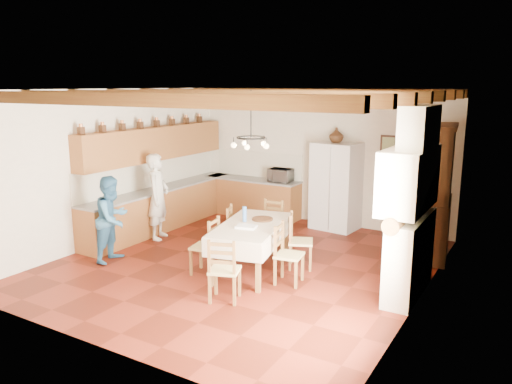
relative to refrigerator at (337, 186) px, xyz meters
The scene contains 31 objects.
floor 3.16m from the refrigerator, 100.51° to the right, with size 6.00×6.50×0.02m, color #4A160B.
ceiling 3.66m from the refrigerator, 100.51° to the right, with size 6.00×6.50×0.02m, color white.
wall_back 0.84m from the refrigerator, 151.73° to the left, with size 6.00×0.02×3.00m, color #F3E8CB.
wall_front 6.27m from the refrigerator, 95.05° to the right, with size 6.00×0.02×3.00m, color #F3E8CB.
wall_left 4.67m from the refrigerator, 140.22° to the right, with size 0.02×6.50×3.00m, color #F3E8CB.
wall_right 3.89m from the refrigerator, 50.31° to the right, with size 0.02×6.50×3.00m, color #F3E8CB.
ceiling_beams 3.60m from the refrigerator, 100.51° to the right, with size 6.00×6.30×0.16m, color #391B0B, non-canonical shape.
lower_cabinets_left 3.81m from the refrigerator, 149.50° to the right, with size 0.60×4.30×0.86m, color brown.
lower_cabinets_back 2.16m from the refrigerator, behind, with size 2.30×0.60×0.86m, color brown.
countertop_left 3.77m from the refrigerator, 149.50° to the right, with size 0.62×4.30×0.04m, color slate.
countertop_back 2.10m from the refrigerator, behind, with size 2.34×0.62×0.04m, color slate.
backsplash_left 4.03m from the refrigerator, 151.56° to the right, with size 0.03×4.30×0.60m, color beige.
backsplash_back 2.13m from the refrigerator, behind, with size 2.30×0.03×0.60m, color beige.
upper_cabinets 3.99m from the refrigerator, 150.44° to the right, with size 0.35×4.20×0.70m, color brown.
fireplace 3.54m from the refrigerator, 51.87° to the right, with size 0.56×1.60×2.80m, color beige, non-canonical shape.
wall_picture 1.38m from the refrigerator, 14.88° to the left, with size 0.34×0.03×0.42m, color black.
refrigerator is the anchor object (origin of this frame).
hutch 2.37m from the refrigerator, 20.71° to the right, with size 0.55×1.32×2.40m, color #351D11, non-canonical shape.
dining_table 3.16m from the refrigerator, 94.80° to the right, with size 1.34×2.03×0.82m.
chandelier 3.41m from the refrigerator, 94.80° to the right, with size 0.47×0.47×0.03m, color black.
chair_left_near 3.76m from the refrigerator, 103.34° to the right, with size 0.42×0.40×0.96m, color brown, non-canonical shape.
chair_left_far 3.07m from the refrigerator, 111.17° to the right, with size 0.42×0.40×0.96m, color brown, non-canonical shape.
chair_right_near 3.37m from the refrigerator, 80.90° to the right, with size 0.42×0.40×0.96m, color brown, non-canonical shape.
chair_right_far 2.65m from the refrigerator, 81.48° to the right, with size 0.42×0.40×0.96m, color brown, non-canonical shape.
chair_end_near 4.37m from the refrigerator, 89.78° to the right, with size 0.42×0.40×0.96m, color brown, non-canonical shape.
chair_end_far 2.18m from the refrigerator, 103.64° to the right, with size 0.42×0.40×0.96m, color brown, non-canonical shape.
person_man 3.79m from the refrigerator, 138.13° to the right, with size 0.64×0.42×1.74m, color silver.
person_woman_blue 4.74m from the refrigerator, 123.63° to the right, with size 0.75×0.58×1.53m, color teal.
person_woman_red 2.53m from the refrigerator, 44.53° to the right, with size 0.89×0.37×1.52m, color #AA3223.
microwave 1.37m from the refrigerator, behind, with size 0.54×0.36×0.30m, color silver.
fridge_vase 1.10m from the refrigerator, behind, with size 0.30×0.30×0.32m, color #351D11.
Camera 1 is at (4.40, -7.00, 3.08)m, focal length 35.00 mm.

